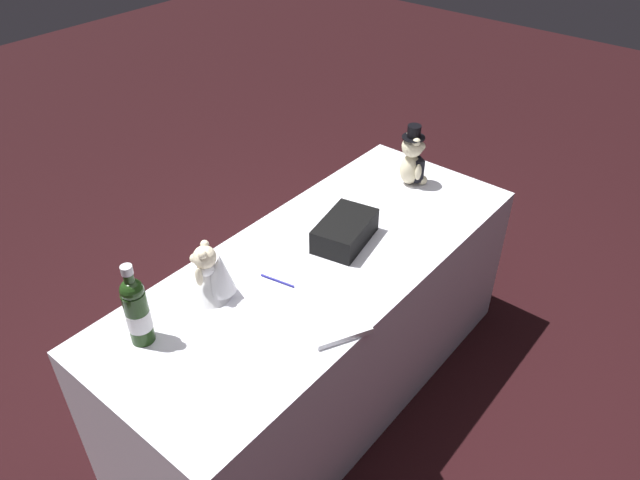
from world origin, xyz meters
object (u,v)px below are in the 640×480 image
at_px(champagne_bottle, 137,310).
at_px(gift_case_black, 346,231).
at_px(teddy_bear_groom, 413,159).
at_px(teddy_bear_bride, 211,275).
at_px(signing_pen, 276,280).
at_px(guestbook, 331,316).

relative_size(champagne_bottle, gift_case_black, 1.00).
distance_m(teddy_bear_groom, champagne_bottle, 1.50).
xyz_separation_m(teddy_bear_bride, champagne_bottle, (-0.31, 0.02, 0.04)).
distance_m(teddy_bear_bride, champagne_bottle, 0.32).
bearing_deg(teddy_bear_groom, gift_case_black, -175.21).
bearing_deg(gift_case_black, teddy_bear_bride, 163.50).
xyz_separation_m(champagne_bottle, gift_case_black, (0.90, -0.19, -0.09)).
bearing_deg(teddy_bear_bride, signing_pen, -31.05).
height_order(signing_pen, gift_case_black, gift_case_black).
bearing_deg(guestbook, gift_case_black, 57.68).
xyz_separation_m(teddy_bear_groom, guestbook, (-1.00, -0.30, -0.12)).
bearing_deg(teddy_bear_bride, teddy_bear_groom, -6.09).
bearing_deg(guestbook, signing_pen, 111.14).
bearing_deg(signing_pen, guestbook, -95.25).
bearing_deg(teddy_bear_bride, guestbook, -66.42).
distance_m(gift_case_black, guestbook, 0.48).
height_order(teddy_bear_groom, guestbook, teddy_bear_groom).
height_order(champagne_bottle, signing_pen, champagne_bottle).
height_order(champagne_bottle, guestbook, champagne_bottle).
height_order(teddy_bear_bride, champagne_bottle, champagne_bottle).
height_order(teddy_bear_bride, signing_pen, teddy_bear_bride).
relative_size(teddy_bear_groom, signing_pen, 1.98).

